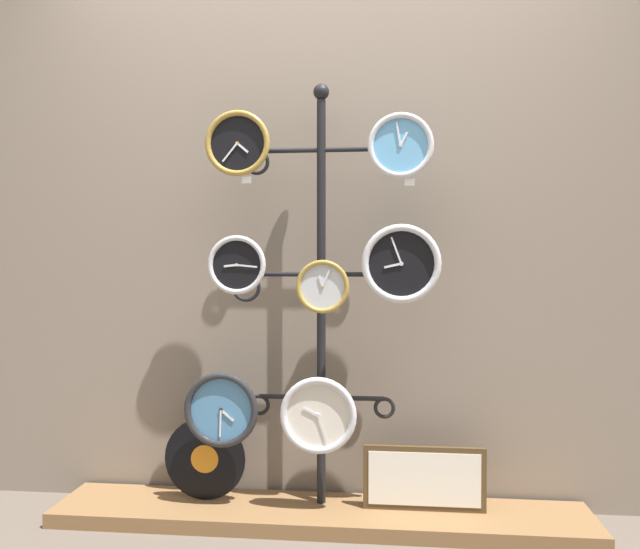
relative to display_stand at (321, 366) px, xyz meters
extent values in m
cube|color=gray|center=(0.00, 0.16, 0.76)|extent=(4.40, 0.04, 2.80)
cube|color=brown|center=(0.00, -0.06, -0.61)|extent=(2.20, 0.36, 0.06)
cylinder|color=black|center=(0.00, 0.00, -0.63)|extent=(0.36, 0.36, 0.02)
cylinder|color=black|center=(0.00, 0.00, 0.25)|extent=(0.04, 0.04, 1.72)
sphere|color=black|center=(0.00, 0.00, 1.14)|extent=(0.07, 0.07, 0.07)
cylinder|color=black|center=(-0.14, 0.00, 0.90)|extent=(0.27, 0.02, 0.02)
torus|color=black|center=(-0.27, 0.00, 0.86)|extent=(0.11, 0.02, 0.11)
cylinder|color=black|center=(0.14, 0.00, 0.90)|extent=(0.27, 0.02, 0.02)
torus|color=black|center=(0.27, 0.00, 0.86)|extent=(0.11, 0.02, 0.11)
cylinder|color=black|center=(-0.16, 0.00, 0.38)|extent=(0.32, 0.02, 0.02)
torus|color=black|center=(-0.32, 0.00, 0.33)|extent=(0.13, 0.02, 0.13)
cylinder|color=black|center=(0.16, 0.00, 0.38)|extent=(0.32, 0.02, 0.02)
torus|color=black|center=(0.32, 0.00, 0.33)|extent=(0.13, 0.02, 0.13)
cylinder|color=black|center=(-0.13, 0.00, -0.13)|extent=(0.26, 0.02, 0.02)
torus|color=black|center=(-0.26, 0.00, -0.17)|extent=(0.09, 0.02, 0.09)
cylinder|color=black|center=(0.13, 0.00, -0.13)|extent=(0.26, 0.02, 0.02)
torus|color=black|center=(0.26, 0.00, -0.17)|extent=(0.09, 0.02, 0.09)
cylinder|color=black|center=(-0.33, -0.09, 0.92)|extent=(0.24, 0.02, 0.24)
torus|color=#A58438|center=(-0.33, -0.10, 0.92)|extent=(0.27, 0.02, 0.27)
cylinder|color=#A58438|center=(-0.33, -0.10, 0.92)|extent=(0.01, 0.01, 0.01)
cube|color=silver|center=(-0.31, -0.10, 0.90)|extent=(0.05, 0.00, 0.04)
cube|color=silver|center=(-0.36, -0.11, 0.88)|extent=(0.07, 0.00, 0.08)
cylinder|color=#60A8DB|center=(0.33, -0.09, 0.90)|extent=(0.24, 0.02, 0.24)
torus|color=silver|center=(0.33, -0.10, 0.90)|extent=(0.26, 0.02, 0.26)
cylinder|color=silver|center=(0.33, -0.10, 0.90)|extent=(0.01, 0.01, 0.01)
cube|color=silver|center=(0.34, -0.10, 0.92)|extent=(0.03, 0.00, 0.05)
cube|color=silver|center=(0.32, -0.10, 0.94)|extent=(0.02, 0.00, 0.09)
cylinder|color=black|center=(-0.33, -0.10, 0.42)|extent=(0.22, 0.02, 0.22)
torus|color=silver|center=(-0.33, -0.11, 0.42)|extent=(0.24, 0.02, 0.24)
cylinder|color=silver|center=(-0.33, -0.11, 0.42)|extent=(0.01, 0.01, 0.01)
cube|color=silver|center=(-0.36, -0.11, 0.42)|extent=(0.05, 0.00, 0.01)
cube|color=silver|center=(-0.29, -0.11, 0.42)|extent=(0.09, 0.00, 0.02)
cylinder|color=silver|center=(0.02, -0.10, 0.34)|extent=(0.20, 0.02, 0.20)
torus|color=#A58438|center=(0.02, -0.12, 0.34)|extent=(0.21, 0.02, 0.21)
cylinder|color=#A58438|center=(0.02, -0.12, 0.34)|extent=(0.01, 0.01, 0.01)
cube|color=silver|center=(0.01, -0.12, 0.36)|extent=(0.02, 0.00, 0.05)
cube|color=silver|center=(0.03, -0.12, 0.37)|extent=(0.04, 0.00, 0.07)
cylinder|color=black|center=(0.33, -0.11, 0.43)|extent=(0.28, 0.02, 0.28)
torus|color=silver|center=(0.33, -0.12, 0.43)|extent=(0.31, 0.03, 0.31)
cylinder|color=silver|center=(0.33, -0.12, 0.43)|extent=(0.02, 0.01, 0.02)
cube|color=silver|center=(0.30, -0.12, 0.42)|extent=(0.07, 0.00, 0.02)
cube|color=silver|center=(0.31, -0.12, 0.48)|extent=(0.05, 0.00, 0.11)
cylinder|color=#4C84B2|center=(-0.40, -0.10, -0.17)|extent=(0.28, 0.02, 0.28)
torus|color=#262628|center=(-0.40, -0.12, -0.17)|extent=(0.31, 0.03, 0.31)
cylinder|color=#262628|center=(-0.40, -0.12, -0.17)|extent=(0.02, 0.01, 0.02)
cube|color=silver|center=(-0.37, -0.12, -0.19)|extent=(0.06, 0.00, 0.05)
cube|color=silver|center=(-0.40, -0.12, -0.22)|extent=(0.01, 0.00, 0.11)
cylinder|color=silver|center=(0.00, -0.11, -0.18)|extent=(0.28, 0.02, 0.28)
torus|color=silver|center=(0.00, -0.12, -0.18)|extent=(0.31, 0.03, 0.31)
cylinder|color=silver|center=(0.00, -0.12, -0.18)|extent=(0.02, 0.01, 0.02)
cube|color=silver|center=(-0.03, -0.12, -0.16)|extent=(0.07, 0.00, 0.04)
cube|color=silver|center=(0.02, -0.12, -0.23)|extent=(0.04, 0.00, 0.11)
cylinder|color=black|center=(-0.49, -0.02, -0.40)|extent=(0.35, 0.01, 0.35)
cylinder|color=orange|center=(-0.49, -0.03, -0.40)|extent=(0.12, 0.00, 0.12)
cube|color=#4C381E|center=(0.43, -0.04, -0.45)|extent=(0.49, 0.02, 0.26)
cube|color=white|center=(0.43, -0.05, -0.45)|extent=(0.45, 0.00, 0.22)
cube|color=white|center=(-0.29, -0.10, 0.77)|extent=(0.04, 0.00, 0.03)
cube|color=white|center=(0.36, -0.10, 0.75)|extent=(0.04, 0.00, 0.03)
camera|label=1|loc=(0.26, -2.59, 0.44)|focal=35.00mm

